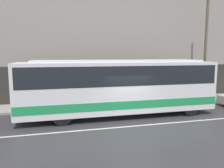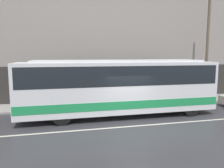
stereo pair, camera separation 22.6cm
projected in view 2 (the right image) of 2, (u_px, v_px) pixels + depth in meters
name	position (u px, v px, depth m)	size (l,w,h in m)	color
ground_plane	(134.00, 126.00, 11.15)	(60.00, 60.00, 0.00)	#333338
sidewalk	(111.00, 103.00, 16.21)	(60.00, 2.51, 0.12)	gray
building_facade	(106.00, 21.00, 16.75)	(60.00, 0.35, 12.91)	gray
lane_stripe	(134.00, 126.00, 11.15)	(54.00, 0.14, 0.01)	beige
transit_bus	(119.00, 85.00, 12.94)	(11.53, 2.57, 3.33)	silver
utility_pole_near	(207.00, 47.00, 16.68)	(0.20, 0.20, 8.16)	brown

